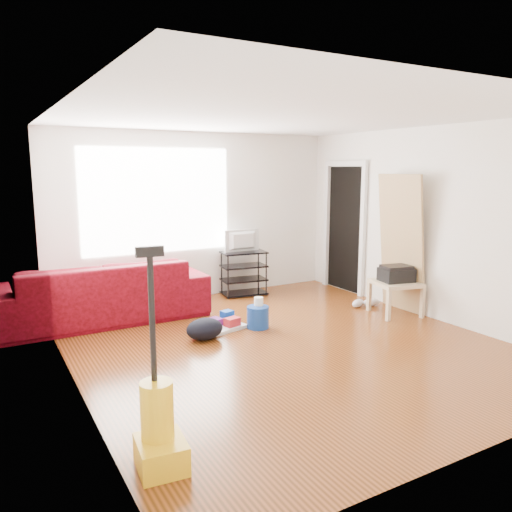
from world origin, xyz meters
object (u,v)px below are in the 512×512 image
backpack (205,339)px  side_table (396,287)px  cleaning_tray (222,324)px  tv_stand (244,273)px  vacuum (159,428)px  sofa (102,320)px  bucket (258,328)px

backpack → side_table: bearing=-17.8°
cleaning_tray → tv_stand: bearing=52.6°
tv_stand → cleaning_tray: 1.71m
side_table → vacuum: vacuum is taller
tv_stand → side_table: size_ratio=1.09×
cleaning_tray → vacuum: 2.95m
sofa → bucket: bearing=141.7°
vacuum → tv_stand: bearing=60.8°
tv_stand → side_table: (1.29, -1.95, 0.03)m
sofa → vacuum: bearing=83.4°
sofa → side_table: bearing=154.6°
side_table → bucket: side_table is taller
tv_stand → backpack: tv_stand is taller
bucket → cleaning_tray: (-0.39, 0.21, 0.06)m
cleaning_tray → backpack: size_ratio=1.32×
sofa → backpack: sofa is taller
tv_stand → cleaning_tray: (-1.02, -1.34, -0.30)m
vacuum → cleaning_tray: bearing=62.1°
sofa → tv_stand: size_ratio=3.66×
side_table → cleaning_tray: 2.41m
sofa → vacuum: (-0.41, -3.51, 0.27)m
bucket → vacuum: size_ratio=0.19×
cleaning_tray → backpack: 0.46m
sofa → tv_stand: 2.30m
bucket → cleaning_tray: 0.44m
side_table → vacuum: 4.35m
bucket → cleaning_tray: bearing=151.4°
backpack → vacuum: 2.53m
bucket → backpack: bucket is taller
tv_stand → backpack: size_ratio=1.64×
sofa → cleaning_tray: 1.63m
backpack → vacuum: size_ratio=0.30×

